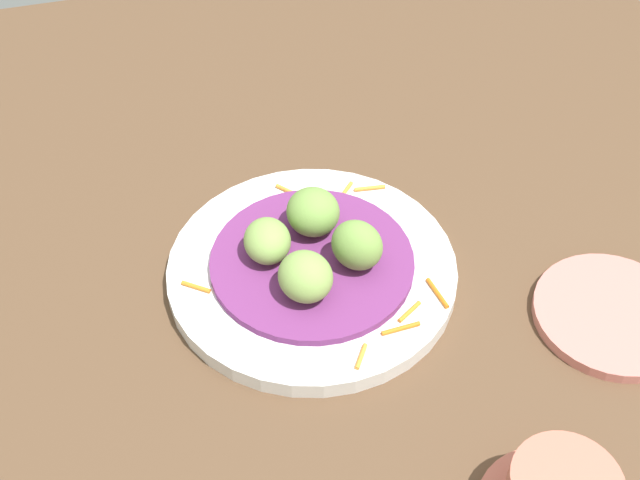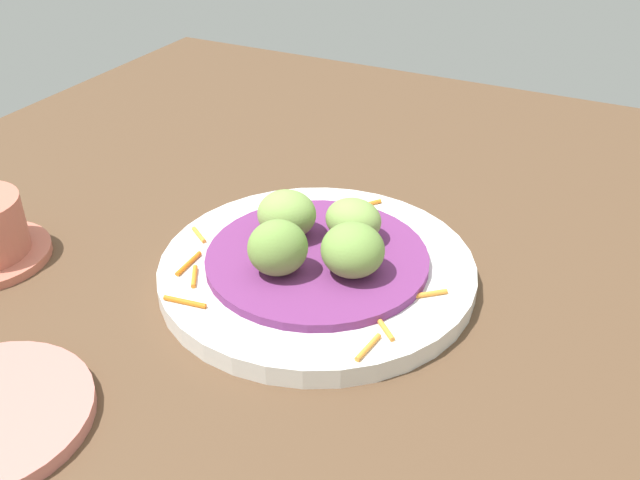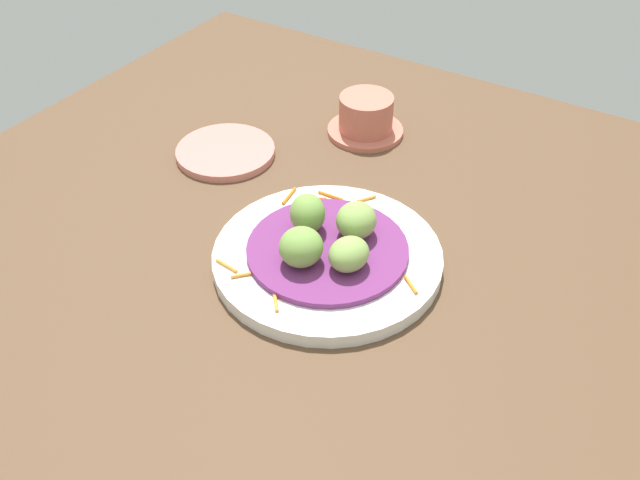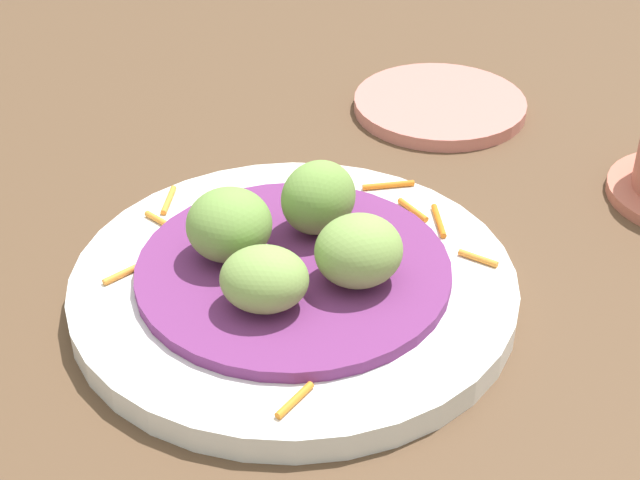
% 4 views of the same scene
% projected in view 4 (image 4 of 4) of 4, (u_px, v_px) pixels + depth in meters
% --- Properties ---
extents(table_surface, '(1.10, 1.10, 0.02)m').
position_uv_depth(table_surface, '(254.00, 300.00, 0.60)').
color(table_surface, brown).
rests_on(table_surface, ground).
extents(main_plate, '(0.27, 0.27, 0.02)m').
position_uv_depth(main_plate, '(294.00, 287.00, 0.58)').
color(main_plate, white).
rests_on(main_plate, table_surface).
extents(cabbage_bed, '(0.19, 0.19, 0.01)m').
position_uv_depth(cabbage_bed, '(293.00, 270.00, 0.57)').
color(cabbage_bed, '#702D6B').
rests_on(cabbage_bed, main_plate).
extents(carrot_garnish, '(0.22, 0.24, 0.00)m').
position_uv_depth(carrot_garnish, '(313.00, 238.00, 0.61)').
color(carrot_garnish, orange).
rests_on(carrot_garnish, main_plate).
extents(guac_scoop_left, '(0.05, 0.05, 0.04)m').
position_uv_depth(guac_scoop_left, '(264.00, 279.00, 0.53)').
color(guac_scoop_left, '#84A851').
rests_on(guac_scoop_left, cabbage_bed).
extents(guac_scoop_center, '(0.06, 0.06, 0.04)m').
position_uv_depth(guac_scoop_center, '(359.00, 251.00, 0.55)').
color(guac_scoop_center, '#84A851').
rests_on(guac_scoop_center, cabbage_bed).
extents(guac_scoop_right, '(0.06, 0.06, 0.05)m').
position_uv_depth(guac_scoop_right, '(318.00, 198.00, 0.59)').
color(guac_scoop_right, '#759E47').
rests_on(guac_scoop_right, cabbage_bed).
extents(guac_scoop_back, '(0.06, 0.06, 0.04)m').
position_uv_depth(guac_scoop_back, '(230.00, 221.00, 0.57)').
color(guac_scoop_back, '#759E47').
rests_on(guac_scoop_back, cabbage_bed).
extents(side_plate_small, '(0.14, 0.14, 0.01)m').
position_uv_depth(side_plate_small, '(440.00, 105.00, 0.79)').
color(side_plate_small, tan).
rests_on(side_plate_small, table_surface).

